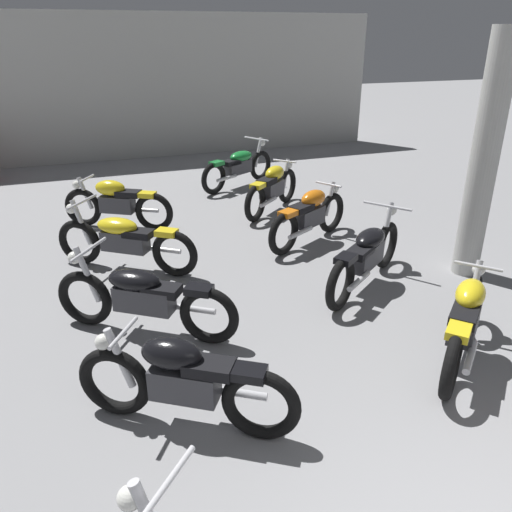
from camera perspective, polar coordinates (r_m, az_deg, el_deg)
back_wall at (r=14.21m, az=-12.55°, el=17.89°), size 12.89×0.24×3.60m
support_pillar at (r=7.34m, az=24.13°, el=9.78°), size 0.36×0.36×3.20m
motorcycle_left_row_1 at (r=4.41m, az=-8.08°, el=-13.61°), size 1.71×1.18×0.88m
motorcycle_left_row_2 at (r=5.74m, az=-12.50°, el=-4.52°), size 1.83×1.34×0.97m
motorcycle_left_row_3 at (r=7.37m, az=-14.50°, el=1.75°), size 1.81×1.38×0.97m
motorcycle_left_row_4 at (r=9.02m, az=-15.28°, el=5.76°), size 1.74×1.12×0.88m
motorcycle_right_row_1 at (r=5.58m, az=22.31°, el=-6.66°), size 1.56×1.38×0.88m
motorcycle_right_row_2 at (r=6.81m, az=12.25°, el=0.16°), size 1.83×1.35×0.97m
motorcycle_right_row_3 at (r=8.14m, az=6.00°, el=4.56°), size 1.78×1.05×0.88m
motorcycle_right_row_4 at (r=9.60m, az=1.85°, el=7.65°), size 1.56×1.37×0.88m
motorcycle_right_row_5 at (r=11.23m, az=-1.96°, el=9.99°), size 1.95×1.18×0.97m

